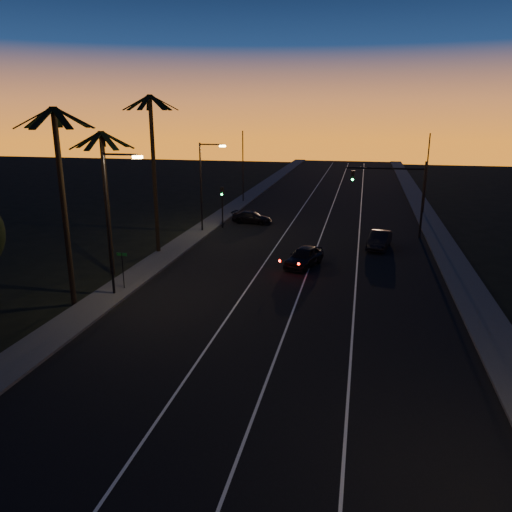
% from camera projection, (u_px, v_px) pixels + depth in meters
% --- Properties ---
extents(road, '(20.00, 170.00, 0.01)m').
position_uv_depth(road, '(305.00, 261.00, 38.92)').
color(road, black).
rests_on(road, ground).
extents(sidewalk_left, '(2.40, 170.00, 0.16)m').
position_uv_depth(sidewalk_left, '(170.00, 252.00, 41.16)').
color(sidewalk_left, '#383836').
rests_on(sidewalk_left, ground).
extents(sidewalk_right, '(2.40, 170.00, 0.16)m').
position_uv_depth(sidewalk_right, '(457.00, 270.00, 36.64)').
color(sidewalk_right, '#383836').
rests_on(sidewalk_right, ground).
extents(lane_stripe_left, '(0.12, 160.00, 0.01)m').
position_uv_depth(lane_stripe_left, '(267.00, 259.00, 39.52)').
color(lane_stripe_left, silver).
rests_on(lane_stripe_left, road).
extents(lane_stripe_mid, '(0.12, 160.00, 0.01)m').
position_uv_depth(lane_stripe_mid, '(311.00, 262.00, 38.82)').
color(lane_stripe_mid, silver).
rests_on(lane_stripe_mid, road).
extents(lane_stripe_right, '(0.12, 160.00, 0.01)m').
position_uv_depth(lane_stripe_right, '(357.00, 265.00, 38.11)').
color(lane_stripe_right, silver).
rests_on(lane_stripe_right, road).
extents(palm_near, '(4.25, 4.16, 11.53)m').
position_uv_depth(palm_near, '(62.00, 188.00, 28.23)').
color(palm_near, black).
rests_on(palm_near, ground).
extents(palm_mid, '(4.25, 4.16, 10.03)m').
position_uv_depth(palm_mid, '(106.00, 187.00, 34.22)').
color(palm_mid, black).
rests_on(palm_mid, ground).
extents(palm_far, '(4.25, 4.16, 12.53)m').
position_uv_depth(palm_far, '(153.00, 160.00, 39.27)').
color(palm_far, black).
rests_on(palm_far, ground).
extents(streetlight_left_near, '(2.55, 0.26, 9.00)m').
position_uv_depth(streetlight_left_near, '(112.00, 213.00, 30.21)').
color(streetlight_left_near, black).
rests_on(streetlight_left_near, ground).
extents(streetlight_left_far, '(2.55, 0.26, 8.50)m').
position_uv_depth(streetlight_left_far, '(204.00, 180.00, 47.19)').
color(streetlight_left_far, black).
rests_on(streetlight_left_far, ground).
extents(street_sign, '(0.70, 0.06, 2.60)m').
position_uv_depth(street_sign, '(123.00, 266.00, 32.19)').
color(street_sign, black).
rests_on(street_sign, ground).
extents(signal_mast, '(7.10, 0.41, 7.00)m').
position_uv_depth(signal_mast, '(397.00, 185.00, 45.54)').
color(signal_mast, black).
rests_on(signal_mast, ground).
extents(signal_post, '(0.28, 0.37, 4.20)m').
position_uv_depth(signal_post, '(222.00, 200.00, 49.42)').
color(signal_post, black).
rests_on(signal_post, ground).
extents(far_pole_left, '(0.14, 0.14, 9.00)m').
position_uv_depth(far_pole_left, '(243.00, 167.00, 63.37)').
color(far_pole_left, black).
rests_on(far_pole_left, ground).
extents(far_pole_right, '(0.14, 0.14, 9.00)m').
position_uv_depth(far_pole_right, '(426.00, 174.00, 56.11)').
color(far_pole_right, black).
rests_on(far_pole_right, ground).
extents(lead_car, '(3.06, 5.15, 1.49)m').
position_uv_depth(lead_car, '(304.00, 257.00, 37.52)').
color(lead_car, black).
rests_on(lead_car, road).
extents(right_car, '(2.32, 4.62, 1.45)m').
position_uv_depth(right_car, '(379.00, 240.00, 42.51)').
color(right_car, black).
rests_on(right_car, road).
extents(cross_car, '(4.37, 2.20, 1.22)m').
position_uv_depth(cross_car, '(252.00, 217.00, 52.20)').
color(cross_car, black).
rests_on(cross_car, road).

